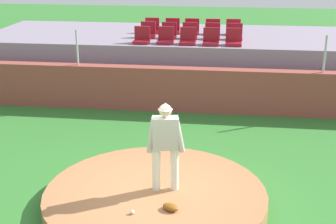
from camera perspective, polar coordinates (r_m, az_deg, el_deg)
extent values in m
plane|color=#31762D|center=(9.21, -1.50, -10.78)|extent=(60.00, 60.00, 0.00)
cylinder|color=#A96F45|center=(9.14, -1.51, -10.06)|extent=(4.14, 4.14, 0.27)
cylinder|color=white|center=(8.95, -1.39, -6.75)|extent=(0.16, 0.16, 0.83)
cylinder|color=white|center=(8.96, 0.77, -6.72)|extent=(0.16, 0.16, 0.83)
cube|color=#B7B2A8|center=(8.67, -0.32, -2.50)|extent=(0.50, 0.32, 0.60)
cylinder|color=#B7B2A8|center=(8.68, -1.94, -2.73)|extent=(0.21, 0.13, 0.68)
cylinder|color=#B7B2A8|center=(8.69, 1.31, -2.70)|extent=(0.24, 0.14, 0.68)
sphere|color=beige|center=(8.52, -0.32, 0.19)|extent=(0.23, 0.23, 0.23)
cone|color=#B7B2A8|center=(8.49, -0.32, 0.70)|extent=(0.30, 0.30, 0.13)
sphere|color=white|center=(8.38, -4.23, -11.70)|extent=(0.07, 0.07, 0.07)
ellipsoid|color=brown|center=(8.46, 0.30, -11.17)|extent=(0.36, 0.32, 0.11)
cube|color=#98453B|center=(13.91, 1.81, 2.67)|extent=(15.90, 0.40, 1.28)
cylinder|color=silver|center=(14.24, -10.69, 7.51)|extent=(0.06, 0.06, 1.02)
cylinder|color=silver|center=(13.82, 18.06, 6.54)|extent=(0.06, 0.06, 1.02)
cube|color=gray|center=(16.68, 2.79, 6.25)|extent=(13.76, 4.43, 1.72)
cube|color=maroon|center=(14.92, -3.15, 8.27)|extent=(0.48, 0.44, 0.10)
cube|color=maroon|center=(15.05, -3.05, 9.34)|extent=(0.48, 0.08, 0.40)
cube|color=maroon|center=(14.85, -0.32, 8.25)|extent=(0.48, 0.44, 0.10)
cube|color=maroon|center=(14.98, -0.23, 9.32)|extent=(0.48, 0.08, 0.40)
cube|color=maroon|center=(14.76, 2.31, 8.16)|extent=(0.48, 0.44, 0.10)
cube|color=maroon|center=(14.89, 2.39, 9.24)|extent=(0.48, 0.08, 0.40)
cube|color=maroon|center=(14.70, 5.07, 8.06)|extent=(0.48, 0.44, 0.10)
cube|color=maroon|center=(14.83, 5.13, 9.14)|extent=(0.48, 0.08, 0.40)
cube|color=maroon|center=(14.71, 7.74, 7.97)|extent=(0.48, 0.44, 0.10)
cube|color=maroon|center=(14.84, 7.78, 9.05)|extent=(0.48, 0.08, 0.40)
cube|color=maroon|center=(15.83, -2.44, 8.92)|extent=(0.48, 0.44, 0.10)
cube|color=maroon|center=(15.97, -2.34, 9.92)|extent=(0.48, 0.08, 0.40)
cube|color=maroon|center=(15.70, 0.07, 8.85)|extent=(0.48, 0.44, 0.10)
cube|color=maroon|center=(15.83, 0.15, 9.86)|extent=(0.48, 0.08, 0.40)
cube|color=maroon|center=(15.66, 2.55, 8.81)|extent=(0.48, 0.44, 0.10)
cube|color=maroon|center=(15.80, 2.62, 9.82)|extent=(0.48, 0.08, 0.40)
cube|color=maroon|center=(15.62, 5.24, 8.72)|extent=(0.48, 0.44, 0.10)
cube|color=maroon|center=(15.75, 5.29, 9.73)|extent=(0.48, 0.08, 0.40)
cube|color=maroon|center=(15.62, 7.87, 8.62)|extent=(0.48, 0.44, 0.10)
cube|color=maroon|center=(15.76, 7.90, 9.63)|extent=(0.48, 0.08, 0.40)
cube|color=maroon|center=(16.68, -1.95, 9.46)|extent=(0.48, 0.44, 0.10)
cube|color=maroon|center=(16.82, -1.86, 10.40)|extent=(0.48, 0.08, 0.40)
cube|color=maroon|center=(16.58, 0.48, 9.41)|extent=(0.48, 0.44, 0.10)
cube|color=maroon|center=(16.72, 0.56, 10.36)|extent=(0.48, 0.08, 0.40)
cube|color=maroon|center=(16.53, 2.81, 9.36)|extent=(0.48, 0.44, 0.10)
cube|color=maroon|center=(16.67, 2.87, 10.31)|extent=(0.48, 0.08, 0.40)
cube|color=maroon|center=(16.48, 5.27, 9.27)|extent=(0.48, 0.44, 0.10)
cube|color=maroon|center=(16.61, 5.32, 10.22)|extent=(0.48, 0.08, 0.40)
cube|color=maroon|center=(16.51, 7.69, 9.20)|extent=(0.48, 0.44, 0.10)
cube|color=maroon|center=(16.65, 7.73, 10.15)|extent=(0.48, 0.08, 0.40)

